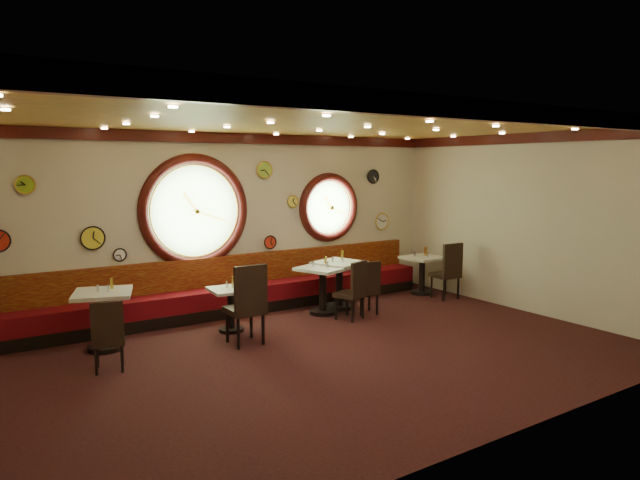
{
  "coord_description": "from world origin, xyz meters",
  "views": [
    {
      "loc": [
        -4.19,
        -6.41,
        2.63
      ],
      "look_at": [
        0.56,
        0.8,
        1.5
      ],
      "focal_mm": 32.0,
      "sensor_mm": 36.0,
      "label": 1
    }
  ],
  "objects_px": {
    "table_c": "(323,284)",
    "condiment_c_bottle": "(326,261)",
    "condiment_a_salt": "(98,288)",
    "chair_e": "(449,267)",
    "condiment_d_salt": "(333,259)",
    "chair_c": "(354,286)",
    "condiment_a_bottle": "(112,283)",
    "condiment_e_pepper": "(427,254)",
    "condiment_e_salt": "(415,254)",
    "chair_b": "(248,299)",
    "table_b": "(231,304)",
    "condiment_c_salt": "(313,264)",
    "chair_a": "(108,331)",
    "chair_d": "(368,284)",
    "condiment_d_bottle": "(342,255)",
    "condiment_e_bottle": "(426,251)",
    "condiment_b_salt": "(227,285)",
    "condiment_b_pepper": "(234,285)",
    "table_e": "(422,270)",
    "condiment_d_pepper": "(343,259)",
    "condiment_b_bottle": "(233,282)",
    "table_a": "(104,313)",
    "condiment_a_pepper": "(108,288)",
    "condiment_c_pepper": "(327,264)"
  },
  "relations": [
    {
      "from": "condiment_b_salt",
      "to": "condiment_a_bottle",
      "type": "bearing_deg",
      "value": 173.93
    },
    {
      "from": "condiment_a_salt",
      "to": "condiment_e_salt",
      "type": "xyz_separation_m",
      "value": [
        6.24,
        0.23,
        -0.07
      ]
    },
    {
      "from": "condiment_a_bottle",
      "to": "condiment_c_bottle",
      "type": "xyz_separation_m",
      "value": [
        3.71,
        -0.04,
        -0.01
      ]
    },
    {
      "from": "chair_b",
      "to": "condiment_b_salt",
      "type": "height_order",
      "value": "chair_b"
    },
    {
      "from": "condiment_b_salt",
      "to": "condiment_e_salt",
      "type": "xyz_separation_m",
      "value": [
        4.31,
        0.31,
        0.09
      ]
    },
    {
      "from": "chair_c",
      "to": "condiment_a_bottle",
      "type": "height_order",
      "value": "chair_c"
    },
    {
      "from": "condiment_b_salt",
      "to": "condiment_c_pepper",
      "type": "height_order",
      "value": "condiment_c_pepper"
    },
    {
      "from": "chair_a",
      "to": "condiment_d_salt",
      "type": "bearing_deg",
      "value": 29.04
    },
    {
      "from": "condiment_c_salt",
      "to": "condiment_d_bottle",
      "type": "relative_size",
      "value": 0.55
    },
    {
      "from": "chair_d",
      "to": "condiment_e_salt",
      "type": "bearing_deg",
      "value": 34.72
    },
    {
      "from": "table_b",
      "to": "condiment_e_salt",
      "type": "xyz_separation_m",
      "value": [
        4.27,
        0.37,
        0.39
      ]
    },
    {
      "from": "table_b",
      "to": "condiment_d_salt",
      "type": "bearing_deg",
      "value": 7.25
    },
    {
      "from": "chair_c",
      "to": "condiment_b_pepper",
      "type": "distance_m",
      "value": 2.07
    },
    {
      "from": "condiment_c_pepper",
      "to": "condiment_a_bottle",
      "type": "distance_m",
      "value": 3.62
    },
    {
      "from": "condiment_a_bottle",
      "to": "condiment_e_pepper",
      "type": "height_order",
      "value": "condiment_a_bottle"
    },
    {
      "from": "table_c",
      "to": "condiment_c_salt",
      "type": "xyz_separation_m",
      "value": [
        -0.14,
        0.09,
        0.36
      ]
    },
    {
      "from": "table_a",
      "to": "table_b",
      "type": "distance_m",
      "value": 1.91
    },
    {
      "from": "table_b",
      "to": "table_a",
      "type": "bearing_deg",
      "value": 175.69
    },
    {
      "from": "condiment_d_salt",
      "to": "chair_c",
      "type": "bearing_deg",
      "value": -97.64
    },
    {
      "from": "chair_e",
      "to": "condiment_b_pepper",
      "type": "height_order",
      "value": "chair_e"
    },
    {
      "from": "table_e",
      "to": "chair_c",
      "type": "bearing_deg",
      "value": -160.44
    },
    {
      "from": "chair_d",
      "to": "condiment_a_salt",
      "type": "distance_m",
      "value": 4.47
    },
    {
      "from": "condiment_a_pepper",
      "to": "chair_a",
      "type": "bearing_deg",
      "value": -104.16
    },
    {
      "from": "condiment_a_salt",
      "to": "chair_b",
      "type": "bearing_deg",
      "value": -26.83
    },
    {
      "from": "table_e",
      "to": "chair_b",
      "type": "relative_size",
      "value": 1.04
    },
    {
      "from": "table_c",
      "to": "condiment_a_pepper",
      "type": "xyz_separation_m",
      "value": [
        -3.66,
        -0.01,
        0.37
      ]
    },
    {
      "from": "table_b",
      "to": "chair_d",
      "type": "bearing_deg",
      "value": -8.78
    },
    {
      "from": "table_a",
      "to": "table_b",
      "type": "xyz_separation_m",
      "value": [
        1.91,
        -0.14,
        -0.1
      ]
    },
    {
      "from": "condiment_b_bottle",
      "to": "condiment_c_bottle",
      "type": "bearing_deg",
      "value": 5.36
    },
    {
      "from": "chair_b",
      "to": "condiment_a_bottle",
      "type": "height_order",
      "value": "chair_b"
    },
    {
      "from": "chair_e",
      "to": "condiment_c_salt",
      "type": "relative_size",
      "value": 6.87
    },
    {
      "from": "chair_a",
      "to": "condiment_e_salt",
      "type": "bearing_deg",
      "value": 25.19
    },
    {
      "from": "table_a",
      "to": "condiment_c_bottle",
      "type": "height_order",
      "value": "condiment_c_bottle"
    },
    {
      "from": "chair_c",
      "to": "condiment_b_bottle",
      "type": "distance_m",
      "value": 2.07
    },
    {
      "from": "table_c",
      "to": "condiment_c_bottle",
      "type": "relative_size",
      "value": 6.08
    },
    {
      "from": "chair_d",
      "to": "condiment_e_salt",
      "type": "distance_m",
      "value": 1.99
    },
    {
      "from": "condiment_d_bottle",
      "to": "condiment_e_bottle",
      "type": "relative_size",
      "value": 1.01
    },
    {
      "from": "condiment_d_pepper",
      "to": "condiment_e_bottle",
      "type": "xyz_separation_m",
      "value": [
        2.22,
        0.15,
        -0.06
      ]
    },
    {
      "from": "condiment_a_bottle",
      "to": "condiment_d_bottle",
      "type": "distance_m",
      "value": 4.21
    },
    {
      "from": "condiment_b_pepper",
      "to": "condiment_e_bottle",
      "type": "distance_m",
      "value": 4.52
    },
    {
      "from": "condiment_e_pepper",
      "to": "chair_a",
      "type": "bearing_deg",
      "value": -171.01
    },
    {
      "from": "chair_a",
      "to": "chair_b",
      "type": "relative_size",
      "value": 0.77
    },
    {
      "from": "condiment_a_salt",
      "to": "chair_e",
      "type": "bearing_deg",
      "value": -4.32
    },
    {
      "from": "table_c",
      "to": "condiment_d_salt",
      "type": "distance_m",
      "value": 0.54
    },
    {
      "from": "chair_b",
      "to": "condiment_a_bottle",
      "type": "xyz_separation_m",
      "value": [
        -1.66,
        1.06,
        0.24
      ]
    },
    {
      "from": "chair_a",
      "to": "condiment_e_bottle",
      "type": "xyz_separation_m",
      "value": [
        6.62,
        1.17,
        0.33
      ]
    },
    {
      "from": "condiment_b_salt",
      "to": "condiment_b_bottle",
      "type": "xyz_separation_m",
      "value": [
        0.1,
        -0.04,
        0.04
      ]
    },
    {
      "from": "chair_c",
      "to": "condiment_e_bottle",
      "type": "relative_size",
      "value": 3.49
    },
    {
      "from": "chair_c",
      "to": "condiment_c_salt",
      "type": "height_order",
      "value": "chair_c"
    },
    {
      "from": "table_b",
      "to": "condiment_a_salt",
      "type": "height_order",
      "value": "condiment_a_salt"
    }
  ]
}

